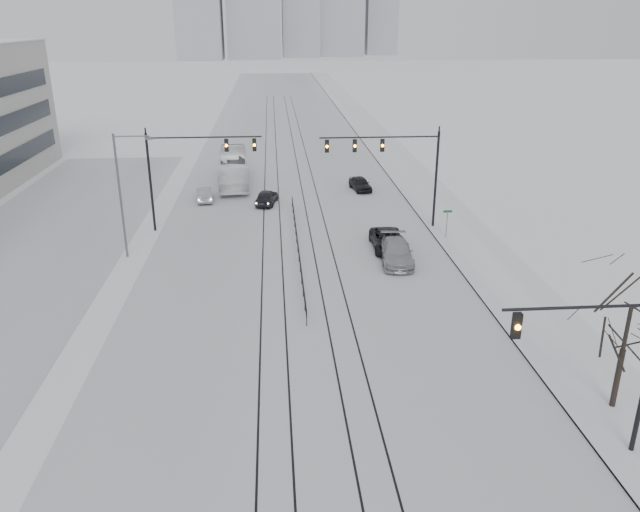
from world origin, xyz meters
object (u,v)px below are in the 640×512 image
at_px(traffic_mast_near, 611,355).
at_px(box_truck, 233,168).
at_px(sedan_sb_outer, 204,194).
at_px(sedan_nb_front, 388,240).
at_px(bare_tree, 629,319).
at_px(sedan_nb_right, 396,252).
at_px(sedan_nb_far, 360,184).
at_px(sedan_sb_inner, 267,197).

relative_size(traffic_mast_near, box_truck, 0.58).
distance_m(sedan_sb_outer, sedan_nb_front, 20.93).
xyz_separation_m(bare_tree, sedan_nb_right, (-6.27, 18.37, -3.71)).
bearing_deg(sedan_nb_far, sedan_sb_inner, -164.84).
height_order(sedan_sb_outer, sedan_nb_far, sedan_nb_far).
xyz_separation_m(sedan_sb_inner, box_truck, (-3.46, 7.86, 0.99)).
bearing_deg(bare_tree, sedan_sb_outer, 121.12).
bearing_deg(bare_tree, sedan_sb_inner, 114.61).
relative_size(sedan_nb_right, box_truck, 0.44).
bearing_deg(sedan_sb_inner, sedan_nb_right, 131.84).
xyz_separation_m(sedan_nb_front, box_truck, (-12.63, 20.72, 0.98)).
relative_size(sedan_sb_inner, sedan_nb_far, 1.04).
height_order(traffic_mast_near, sedan_sb_outer, traffic_mast_near).
height_order(traffic_mast_near, sedan_nb_front, traffic_mast_near).
height_order(sedan_nb_right, box_truck, box_truck).
height_order(bare_tree, sedan_sb_inner, bare_tree).
bearing_deg(traffic_mast_near, box_truck, 110.32).
relative_size(sedan_sb_outer, sedan_nb_front, 0.79).
distance_m(bare_tree, sedan_nb_right, 19.76).
distance_m(sedan_nb_front, box_truck, 24.28).
bearing_deg(sedan_sb_inner, sedan_nb_far, -143.83).
relative_size(traffic_mast_near, sedan_nb_right, 1.30).
xyz_separation_m(bare_tree, sedan_sb_outer, (-21.48, 35.57, -3.82)).
xyz_separation_m(sedan_sb_inner, sedan_nb_right, (9.28, -15.57, 0.08)).
distance_m(sedan_nb_right, box_truck, 26.68).
bearing_deg(sedan_nb_right, sedan_sb_inner, 125.69).
bearing_deg(sedan_sb_outer, box_truck, -118.85).
bearing_deg(sedan_nb_right, box_truck, 123.42).
bearing_deg(bare_tree, sedan_nb_right, 108.85).
bearing_deg(sedan_sb_outer, traffic_mast_near, 109.13).
xyz_separation_m(sedan_nb_front, sedan_nb_far, (0.26, 17.28, -0.04)).
height_order(traffic_mast_near, box_truck, traffic_mast_near).
bearing_deg(sedan_nb_right, sedan_nb_far, 94.45).
relative_size(bare_tree, sedan_nb_right, 1.13).
distance_m(sedan_sb_outer, sedan_nb_right, 22.96).
xyz_separation_m(traffic_mast_near, sedan_sb_outer, (-19.07, 38.58, -3.90)).
xyz_separation_m(traffic_mast_near, sedan_nb_far, (-3.70, 41.37, -3.89)).
bearing_deg(box_truck, sedan_sb_inner, 110.58).
relative_size(traffic_mast_near, sedan_sb_outer, 1.73).
bearing_deg(sedan_nb_right, bare_tree, -66.25).
relative_size(bare_tree, sedan_sb_outer, 1.51).
distance_m(bare_tree, sedan_sb_inner, 37.52).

